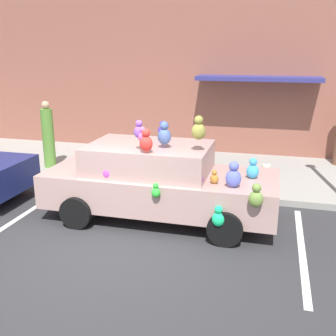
% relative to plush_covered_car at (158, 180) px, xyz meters
% --- Properties ---
extents(ground_plane, '(60.00, 60.00, 0.00)m').
position_rel_plush_covered_car_xyz_m(ground_plane, '(-0.45, -1.72, -0.81)').
color(ground_plane, '#2D2D30').
extents(sidewalk, '(24.00, 4.00, 0.15)m').
position_rel_plush_covered_car_xyz_m(sidewalk, '(-0.45, 3.28, -0.73)').
color(sidewalk, gray).
rests_on(sidewalk, ground).
extents(storefront_building, '(24.00, 1.25, 6.40)m').
position_rel_plush_covered_car_xyz_m(storefront_building, '(-0.42, 5.43, 2.39)').
color(storefront_building, brown).
rests_on(storefront_building, ground).
extents(parking_stripe_front, '(0.12, 3.60, 0.01)m').
position_rel_plush_covered_car_xyz_m(parking_stripe_front, '(2.83, -0.72, -0.80)').
color(parking_stripe_front, silver).
rests_on(parking_stripe_front, ground).
extents(parking_stripe_rear, '(0.12, 3.60, 0.01)m').
position_rel_plush_covered_car_xyz_m(parking_stripe_rear, '(-2.80, -0.72, -0.80)').
color(parking_stripe_rear, silver).
rests_on(parking_stripe_rear, ground).
extents(plush_covered_car, '(4.68, 2.14, 2.22)m').
position_rel_plush_covered_car_xyz_m(plush_covered_car, '(0.00, 0.00, 0.00)').
color(plush_covered_car, tan).
rests_on(plush_covered_car, ground).
extents(teddy_bear_on_sidewalk, '(0.29, 0.25, 0.56)m').
position_rel_plush_covered_car_xyz_m(teddy_bear_on_sidewalk, '(2.10, 2.20, -0.40)').
color(teddy_bear_on_sidewalk, beige).
rests_on(teddy_bear_on_sidewalk, sidewalk).
extents(pedestrian_walking_past, '(0.33, 0.33, 1.86)m').
position_rel_plush_covered_car_xyz_m(pedestrian_walking_past, '(-3.88, 2.34, 0.22)').
color(pedestrian_walking_past, '#598F36').
rests_on(pedestrian_walking_past, sidewalk).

